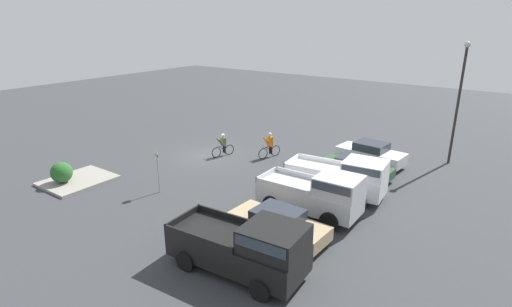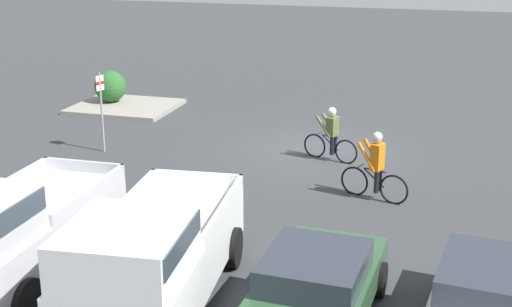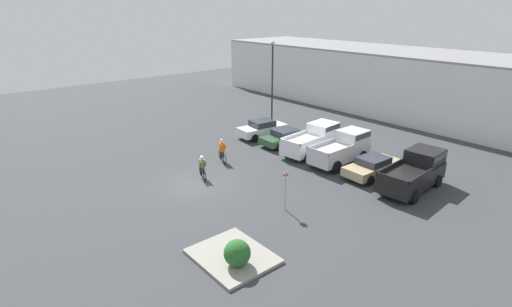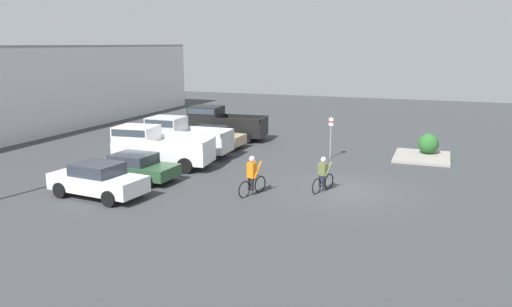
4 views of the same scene
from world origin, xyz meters
The scene contains 12 objects.
ground_plane centered at (0.00, 0.00, 0.00)m, with size 80.00×80.00×0.00m, color #383A3D.
sedan_0 centered at (-4.70, 9.65, 0.75)m, with size 2.25×4.41×1.49m.
sedan_1 centered at (-1.90, 9.74, 0.67)m, with size 2.13×4.32×1.31m.
pickup_truck_0 centered at (0.86, 10.17, 1.12)m, with size 2.58×5.34×2.16m.
pickup_truck_1 centered at (3.69, 10.14, 1.17)m, with size 2.23×4.94×2.25m.
sedan_2 centered at (6.50, 9.75, 0.69)m, with size 2.08×4.41×1.33m.
pickup_truck_2 centered at (9.27, 10.18, 1.15)m, with size 2.57×5.35×2.24m.
cyclist_0 centered at (-0.49, 0.81, 0.79)m, with size 1.69×0.65×1.60m.
cyclist_1 centered at (-2.12, 3.56, 0.87)m, with size 1.75×0.67×1.76m.
fire_lane_sign centered at (6.20, 1.94, 1.46)m, with size 0.12×0.29×2.43m.
curb_island centered at (7.98, -3.05, 0.07)m, with size 3.65×3.06×0.15m, color gray.
shrub centered at (8.70, -3.33, 0.74)m, with size 1.18×1.18×1.18m.
Camera 4 is at (-21.59, -3.94, 6.45)m, focal length 35.00 mm.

